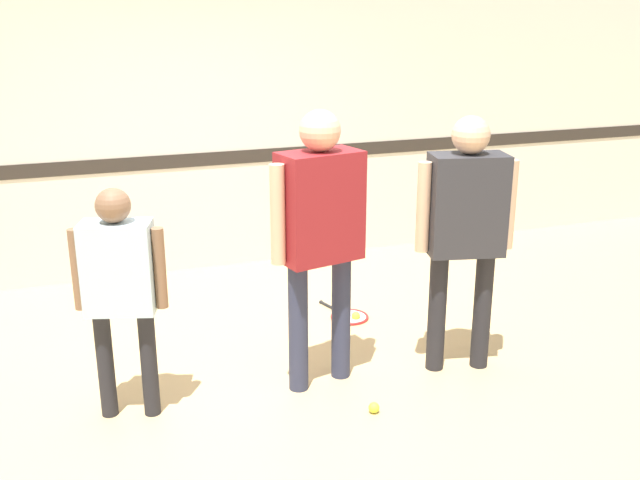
{
  "coord_description": "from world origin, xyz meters",
  "views": [
    {
      "loc": [
        -1.19,
        -3.99,
        2.26
      ],
      "look_at": [
        0.22,
        -0.13,
        0.96
      ],
      "focal_mm": 40.0,
      "sensor_mm": 36.0,
      "label": 1
    }
  ],
  "objects_px": {
    "person_student_right": "(466,218)",
    "person_student_left": "(120,280)",
    "tennis_ball_by_spare_racket": "(356,316)",
    "tennis_ball_near_instructor": "(374,408)",
    "racket_spare_on_floor": "(348,316)",
    "person_instructor": "(320,221)"
  },
  "relations": [
    {
      "from": "person_student_left",
      "to": "racket_spare_on_floor",
      "type": "bearing_deg",
      "value": 43.88
    },
    {
      "from": "racket_spare_on_floor",
      "to": "person_instructor",
      "type": "bearing_deg",
      "value": 131.15
    },
    {
      "from": "person_student_left",
      "to": "racket_spare_on_floor",
      "type": "xyz_separation_m",
      "value": [
        1.74,
        0.87,
        -0.84
      ]
    },
    {
      "from": "person_student_right",
      "to": "tennis_ball_by_spare_racket",
      "type": "xyz_separation_m",
      "value": [
        -0.34,
        0.94,
        -1.01
      ]
    },
    {
      "from": "person_instructor",
      "to": "racket_spare_on_floor",
      "type": "distance_m",
      "value": 1.49
    },
    {
      "from": "person_student_left",
      "to": "tennis_ball_near_instructor",
      "type": "distance_m",
      "value": 1.65
    },
    {
      "from": "racket_spare_on_floor",
      "to": "tennis_ball_by_spare_racket",
      "type": "relative_size",
      "value": 8.45
    },
    {
      "from": "person_student_left",
      "to": "tennis_ball_near_instructor",
      "type": "xyz_separation_m",
      "value": [
        1.35,
        -0.48,
        -0.82
      ]
    },
    {
      "from": "person_instructor",
      "to": "tennis_ball_near_instructor",
      "type": "distance_m",
      "value": 1.16
    },
    {
      "from": "person_instructor",
      "to": "person_student_right",
      "type": "relative_size",
      "value": 1.04
    },
    {
      "from": "person_student_right",
      "to": "tennis_ball_by_spare_racket",
      "type": "distance_m",
      "value": 1.42
    },
    {
      "from": "person_student_right",
      "to": "person_student_left",
      "type": "bearing_deg",
      "value": 9.64
    },
    {
      "from": "tennis_ball_near_instructor",
      "to": "person_instructor",
      "type": "bearing_deg",
      "value": 110.24
    },
    {
      "from": "racket_spare_on_floor",
      "to": "tennis_ball_near_instructor",
      "type": "bearing_deg",
      "value": 147.35
    },
    {
      "from": "person_student_left",
      "to": "person_student_right",
      "type": "bearing_deg",
      "value": 13.58
    },
    {
      "from": "tennis_ball_near_instructor",
      "to": "racket_spare_on_floor",
      "type": "bearing_deg",
      "value": 74.09
    },
    {
      "from": "racket_spare_on_floor",
      "to": "tennis_ball_near_instructor",
      "type": "relative_size",
      "value": 8.45
    },
    {
      "from": "person_instructor",
      "to": "racket_spare_on_floor",
      "type": "relative_size",
      "value": 3.12
    },
    {
      "from": "person_instructor",
      "to": "racket_spare_on_floor",
      "type": "bearing_deg",
      "value": 45.99
    },
    {
      "from": "person_instructor",
      "to": "tennis_ball_near_instructor",
      "type": "xyz_separation_m",
      "value": [
        0.17,
        -0.46,
        -1.04
      ]
    },
    {
      "from": "tennis_ball_near_instructor",
      "to": "tennis_ball_by_spare_racket",
      "type": "relative_size",
      "value": 1.0
    },
    {
      "from": "racket_spare_on_floor",
      "to": "tennis_ball_near_instructor",
      "type": "distance_m",
      "value": 1.4
    }
  ]
}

